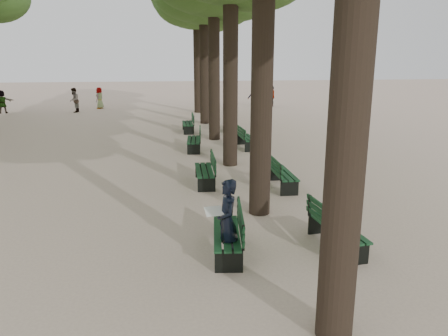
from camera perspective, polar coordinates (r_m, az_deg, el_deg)
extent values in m
plane|color=beige|center=(8.19, -1.39, -13.63)|extent=(120.00, 120.00, 0.00)
cylinder|color=#33261C|center=(5.66, 16.44, 12.76)|extent=(0.52, 0.52, 7.50)
cylinder|color=#33261C|center=(10.43, 5.05, 13.86)|extent=(0.52, 0.52, 7.50)
cylinder|color=#33261C|center=(15.35, 0.85, 14.13)|extent=(0.52, 0.52, 7.50)
cylinder|color=#33261C|center=(20.31, -1.30, 14.24)|extent=(0.52, 0.52, 7.50)
cylinder|color=#33261C|center=(25.28, -2.62, 14.30)|extent=(0.52, 0.52, 7.50)
cylinder|color=#33261C|center=(30.27, -3.50, 14.33)|extent=(0.52, 0.52, 7.50)
cube|color=black|center=(8.84, 0.32, -9.80)|extent=(0.71, 1.85, 0.45)
cube|color=#0D311A|center=(8.74, 0.32, -8.46)|extent=(0.73, 1.85, 0.04)
cube|color=#0D311A|center=(8.66, 2.19, -6.79)|extent=(0.24, 1.79, 0.40)
cube|color=black|center=(13.42, -2.60, -1.20)|extent=(0.58, 1.82, 0.45)
cube|color=#0D311A|center=(13.36, -2.61, -0.27)|extent=(0.60, 1.82, 0.04)
cube|color=#0D311A|center=(13.31, -1.42, 0.88)|extent=(0.10, 1.80, 0.40)
cube|color=black|center=(18.22, -4.01, 3.00)|extent=(0.67, 1.84, 0.45)
cube|color=#0D311A|center=(18.18, -4.02, 3.70)|extent=(0.69, 1.84, 0.04)
cube|color=#0D311A|center=(18.13, -3.15, 4.55)|extent=(0.19, 1.80, 0.40)
cube|color=black|center=(22.63, -4.77, 5.26)|extent=(0.53, 1.80, 0.45)
cube|color=#0D311A|center=(22.60, -4.78, 5.83)|extent=(0.55, 1.80, 0.04)
cube|color=#0D311A|center=(22.57, -4.08, 6.52)|extent=(0.05, 1.80, 0.40)
cube|color=black|center=(9.39, 14.56, -8.78)|extent=(0.71, 1.85, 0.45)
cube|color=#0D311A|center=(9.30, 14.65, -7.51)|extent=(0.73, 1.85, 0.04)
cube|color=#0D311A|center=(9.08, 13.19, -6.14)|extent=(0.23, 1.79, 0.40)
cube|color=black|center=(13.18, 7.68, -1.61)|extent=(0.53, 1.80, 0.45)
cube|color=#0D311A|center=(13.12, 7.71, -0.67)|extent=(0.55, 1.80, 0.04)
cube|color=#0D311A|center=(12.98, 6.56, 0.43)|extent=(0.05, 1.80, 0.40)
cube|color=black|center=(18.67, 3.03, 3.30)|extent=(0.60, 1.82, 0.45)
cube|color=#0D311A|center=(18.63, 3.04, 3.98)|extent=(0.62, 1.82, 0.04)
cube|color=#0D311A|center=(18.52, 2.20, 4.78)|extent=(0.12, 1.80, 0.40)
cube|color=black|center=(22.92, 1.00, 5.43)|extent=(0.75, 1.85, 0.45)
cube|color=#0D311A|center=(22.89, 1.00, 5.98)|extent=(0.77, 1.85, 0.04)
cube|color=#0D311A|center=(22.84, 0.30, 6.65)|extent=(0.27, 1.79, 0.40)
imported|color=black|center=(8.27, 0.43, -7.04)|extent=(0.38, 0.68, 1.65)
cube|color=white|center=(8.16, -1.31, -5.65)|extent=(0.37, 0.29, 0.12)
imported|color=#262628|center=(32.08, -18.99, 8.38)|extent=(0.38, 0.83, 1.68)
imported|color=#262628|center=(34.12, 6.31, 9.29)|extent=(0.58, 0.96, 1.55)
imported|color=#262628|center=(33.47, -27.00, 7.72)|extent=(1.48, 0.65, 1.56)
imported|color=#262628|center=(34.29, 3.96, 9.40)|extent=(1.05, 0.75, 1.58)
imported|color=#262628|center=(33.79, -15.93, 8.78)|extent=(0.57, 0.82, 1.56)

